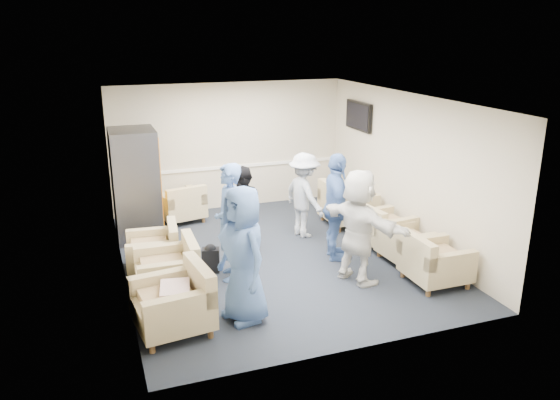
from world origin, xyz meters
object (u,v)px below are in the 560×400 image
object	(u,v)px
armchair_left_near	(177,304)
armchair_right_near	(433,263)
armchair_left_mid	(171,271)
person_mid_right	(336,207)
vending_machine	(136,184)
person_back_right	(304,195)
person_back_left	(243,210)
armchair_right_midnear	(403,244)
armchair_right_midfar	(382,229)
armchair_corner	(182,206)
person_front_right	(359,226)
person_mid_left	(229,222)
armchair_left_far	(156,251)
person_front_left	(243,255)
armchair_right_far	(345,206)

from	to	relation	value
armchair_left_near	armchair_right_near	xyz separation A→B (m)	(3.90, 0.05, -0.03)
armchair_left_mid	person_mid_right	size ratio (longest dim) A/B	0.49
vending_machine	person_mid_right	world-z (taller)	vending_machine
armchair_right_near	person_back_right	distance (m)	2.82
armchair_left_near	person_back_left	xyz separation A→B (m)	(1.55, 2.30, 0.39)
armchair_right_midnear	armchair_right_midfar	bearing A→B (deg)	-3.32
armchair_corner	person_front_right	xyz separation A→B (m)	(2.08, -3.65, 0.56)
armchair_right_midnear	person_mid_left	bearing A→B (deg)	79.67
armchair_left_far	person_mid_right	distance (m)	3.03
person_front_right	armchair_corner	bearing A→B (deg)	9.70
person_front_left	person_back_right	size ratio (longest dim) A/B	1.17
armchair_right_near	armchair_right_far	distance (m)	2.87
armchair_left_far	person_mid_left	xyz separation A→B (m)	(1.05, -0.69, 0.60)
person_front_left	armchair_right_near	bearing A→B (deg)	76.21
armchair_right_far	armchair_corner	distance (m)	3.30
armchair_left_far	armchair_right_far	bearing A→B (deg)	109.22
person_mid_right	armchair_right_midnear	bearing A→B (deg)	-99.84
armchair_right_midfar	armchair_right_far	xyz separation A→B (m)	(-0.11, 1.29, 0.04)
person_front_left	person_mid_right	xyz separation A→B (m)	(2.02, 1.45, -0.02)
armchair_left_far	armchair_right_midnear	bearing A→B (deg)	80.87
armchair_right_midfar	armchair_right_far	world-z (taller)	armchair_right_far
armchair_right_near	armchair_right_midnear	bearing A→B (deg)	-2.43
armchair_right_midfar	person_mid_left	size ratio (longest dim) A/B	0.51
armchair_right_midnear	person_mid_left	size ratio (longest dim) A/B	0.43
armchair_right_far	person_front_right	world-z (taller)	person_front_right
armchair_left_far	armchair_right_far	distance (m)	3.95
person_front_right	armchair_left_mid	bearing A→B (deg)	59.13
armchair_left_near	armchair_left_far	distance (m)	1.99
armchair_right_midnear	person_mid_left	distance (m)	2.98
armchair_corner	vending_machine	size ratio (longest dim) A/B	0.49
armchair_right_midfar	person_back_left	size ratio (longest dim) A/B	0.62
armchair_left_mid	person_front_left	world-z (taller)	person_front_left
armchair_left_near	person_front_left	xyz separation A→B (m)	(0.89, -0.01, 0.57)
armchair_left_far	person_mid_right	world-z (taller)	person_mid_right
person_mid_left	person_back_left	xyz separation A→B (m)	(0.51, 0.99, -0.17)
person_back_left	person_back_right	world-z (taller)	person_back_right
person_front_left	person_front_right	world-z (taller)	person_front_left
armchair_right_midnear	person_back_left	bearing A→B (deg)	57.23
armchair_left_near	armchair_right_far	distance (m)	4.82
armchair_corner	person_back_left	size ratio (longest dim) A/B	0.66
armchair_left_mid	person_front_left	distance (m)	1.47
armchair_left_far	person_back_left	world-z (taller)	person_back_left
person_mid_left	person_mid_right	bearing A→B (deg)	103.41
person_back_left	person_mid_right	world-z (taller)	person_mid_right
armchair_right_near	armchair_corner	bearing A→B (deg)	37.00
armchair_right_far	person_mid_left	world-z (taller)	person_mid_left
armchair_left_mid	armchair_right_near	size ratio (longest dim) A/B	1.05
person_mid_right	armchair_left_near	bearing A→B (deg)	131.79
armchair_left_far	person_back_right	xyz separation A→B (m)	(2.83, 0.62, 0.47)
armchair_left_near	person_mid_left	bearing A→B (deg)	133.97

